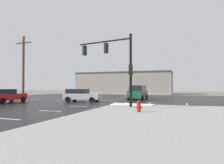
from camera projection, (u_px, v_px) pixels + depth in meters
name	position (u px, v px, depth m)	size (l,w,h in m)	color
ground_plane	(100.00, 102.00, 24.85)	(120.00, 120.00, 0.00)	slate
road_asphalt	(100.00, 102.00, 24.85)	(44.00, 44.00, 0.02)	black
snow_strip_curbside	(132.00, 104.00, 19.42)	(4.00, 1.60, 0.06)	white
lane_markings	(105.00, 103.00, 23.15)	(36.15, 36.15, 0.01)	silver
traffic_signal_mast	(115.00, 59.00, 18.19)	(5.59, 1.25, 6.34)	black
fire_hydrant	(139.00, 106.00, 13.92)	(0.48, 0.26, 0.79)	red
strip_building_background	(124.00, 83.00, 52.45)	(24.21, 8.00, 5.55)	gray
sedan_red	(6.00, 96.00, 23.18)	(2.16, 4.59, 1.58)	#B21919
sedan_silver	(81.00, 95.00, 24.65)	(4.64, 2.30, 1.58)	#B7BABF
suv_green	(138.00, 92.00, 29.17)	(2.22, 4.86, 2.03)	#195933
utility_pole_mid	(23.00, 67.00, 24.84)	(2.20, 0.28, 8.09)	brown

